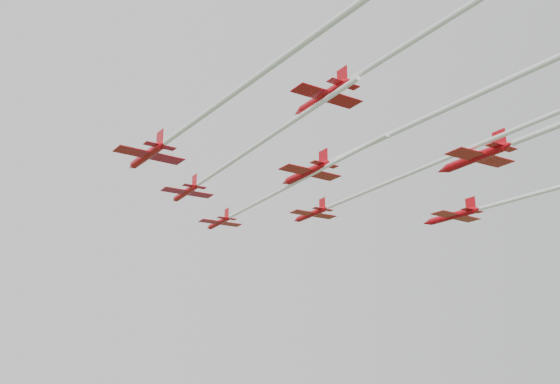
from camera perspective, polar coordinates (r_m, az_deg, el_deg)
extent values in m
cylinder|color=#B90812|center=(115.31, -5.62, -2.80)|extent=(3.27, 7.51, 0.98)
cone|color=#B90812|center=(119.39, -6.53, -3.27)|extent=(1.43, 1.83, 0.98)
cone|color=#B90812|center=(111.50, -4.70, -2.32)|extent=(1.18, 1.29, 0.89)
ellipsoid|color=black|center=(116.98, -5.97, -2.82)|extent=(0.62, 0.92, 0.29)
cube|color=#B90812|center=(114.63, -5.47, -2.83)|extent=(8.18, 4.62, 0.09)
cube|color=#B90812|center=(112.25, -4.88, -2.42)|extent=(3.72, 2.12, 0.07)
cube|color=#B90812|center=(112.66, -4.91, -1.95)|extent=(0.58, 1.55, 1.78)
cylinder|color=white|center=(92.55, 1.22, 0.75)|extent=(13.96, 41.72, 0.53)
cylinder|color=#B90812|center=(96.17, -8.63, -0.04)|extent=(3.35, 7.48, 0.98)
cone|color=#B90812|center=(100.26, -9.62, -0.71)|extent=(1.44, 1.83, 0.98)
cone|color=#B90812|center=(92.35, -7.61, 0.64)|extent=(1.19, 1.30, 0.89)
ellipsoid|color=black|center=(97.86, -9.01, -0.11)|extent=(0.63, 0.92, 0.28)
cube|color=#B90812|center=(95.47, -8.47, -0.06)|extent=(8.16, 4.70, 0.09)
cube|color=#B90812|center=(93.09, -7.82, 0.50)|extent=(3.71, 2.15, 0.07)
cube|color=#B90812|center=(93.55, -7.83, 1.05)|extent=(0.60, 1.55, 1.78)
cylinder|color=white|center=(75.63, -1.70, 4.57)|extent=(12.80, 36.47, 0.53)
cylinder|color=#B90812|center=(106.12, 2.85, -2.03)|extent=(3.46, 7.74, 1.01)
cone|color=#B90812|center=(109.98, 1.50, -2.60)|extent=(1.49, 1.89, 1.01)
cone|color=#B90812|center=(102.56, 4.22, -1.46)|extent=(1.23, 1.34, 0.92)
ellipsoid|color=black|center=(107.71, 2.31, -2.07)|extent=(0.65, 0.95, 0.29)
cube|color=#B90812|center=(105.47, 3.07, -2.06)|extent=(8.45, 4.86, 0.09)
cube|color=#B90812|center=(103.25, 3.94, -1.58)|extent=(3.84, 2.22, 0.07)
cube|color=#B90812|center=(103.68, 3.87, -1.06)|extent=(0.62, 1.60, 1.84)
cylinder|color=white|center=(83.00, 14.78, 2.92)|extent=(17.34, 50.09, 0.55)
cylinder|color=#B90812|center=(75.12, -12.05, 3.30)|extent=(4.00, 7.62, 1.01)
cone|color=#B90812|center=(79.29, -13.41, 2.29)|extent=(1.58, 1.92, 1.01)
cone|color=#B90812|center=(71.27, -10.63, 4.36)|extent=(1.28, 1.38, 0.92)
ellipsoid|color=black|center=(76.86, -12.58, 3.15)|extent=(0.70, 0.96, 0.30)
cube|color=#B90812|center=(74.40, -11.84, 3.30)|extent=(8.41, 5.38, 0.09)
cube|color=#B90812|center=(72.02, -10.92, 4.14)|extent=(3.83, 2.46, 0.07)
cube|color=#B90812|center=(72.54, -10.94, 4.85)|extent=(0.73, 1.56, 1.85)
cylinder|color=white|center=(51.36, 1.51, 12.99)|extent=(19.84, 45.80, 0.55)
cylinder|color=#B90812|center=(89.14, 2.46, 1.79)|extent=(4.41, 8.71, 1.15)
cone|color=#B90812|center=(93.32, 0.50, 0.89)|extent=(1.78, 2.18, 1.15)
cone|color=#B90812|center=(85.33, 4.48, 2.72)|extent=(1.45, 1.56, 1.05)
ellipsoid|color=black|center=(90.88, 1.68, 1.68)|extent=(0.78, 1.09, 0.34)
cube|color=#B90812|center=(88.42, 2.79, 1.78)|extent=(9.59, 5.99, 0.10)
cube|color=#B90812|center=(86.07, 4.07, 2.53)|extent=(4.37, 2.74, 0.08)
cube|color=#B90812|center=(86.62, 3.97, 3.21)|extent=(0.80, 1.79, 2.10)
cylinder|color=white|center=(68.23, 18.55, 8.90)|extent=(20.03, 48.40, 0.63)
cylinder|color=#B90812|center=(101.26, 15.44, -2.13)|extent=(4.34, 8.28, 1.10)
cone|color=#B90812|center=(104.50, 13.29, -2.76)|extent=(1.72, 2.09, 1.10)
cone|color=#B90812|center=(98.35, 17.59, -1.50)|extent=(1.39, 1.50, 1.00)
ellipsoid|color=black|center=(102.60, 14.57, -2.17)|extent=(0.76, 1.04, 0.32)
cube|color=#B90812|center=(100.70, 15.80, -2.17)|extent=(9.15, 5.85, 0.10)
cube|color=#B90812|center=(98.91, 17.16, -1.63)|extent=(4.17, 2.67, 0.08)
cube|color=#B90812|center=(99.32, 17.01, -1.04)|extent=(0.80, 1.70, 2.01)
cylinder|color=#B90812|center=(66.32, 3.95, 8.68)|extent=(3.59, 7.38, 0.97)
cone|color=#B90812|center=(69.67, 1.70, 7.31)|extent=(1.48, 1.84, 0.97)
cone|color=#B90812|center=(63.31, 6.30, 10.08)|extent=(1.21, 1.31, 0.89)
ellipsoid|color=black|center=(67.76, 3.05, 8.40)|extent=(0.65, 0.92, 0.28)
cube|color=#B90812|center=(65.72, 4.33, 8.73)|extent=(8.10, 4.93, 0.09)
cube|color=#B90812|center=(63.89, 5.82, 9.79)|extent=(3.69, 2.25, 0.07)
cube|color=#B90812|center=(64.46, 5.69, 10.51)|extent=(0.65, 1.52, 1.77)
cylinder|color=#B90812|center=(82.16, 17.38, 3.01)|extent=(4.10, 9.06, 1.19)
cone|color=#B90812|center=(85.69, 14.65, 1.93)|extent=(1.75, 2.22, 1.19)
cone|color=#B90812|center=(79.05, 20.17, 4.10)|extent=(1.44, 1.58, 1.08)
ellipsoid|color=black|center=(83.65, 16.27, 2.86)|extent=(0.76, 1.12, 0.35)
cube|color=#B90812|center=(81.54, 17.84, 3.00)|extent=(9.89, 5.74, 0.11)
cube|color=#B90812|center=(79.64, 19.61, 3.88)|extent=(4.50, 2.63, 0.09)
cube|color=#B90812|center=(80.18, 19.40, 4.62)|extent=(0.73, 1.87, 2.16)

